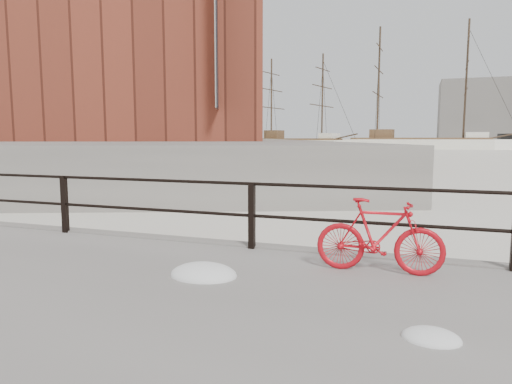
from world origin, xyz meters
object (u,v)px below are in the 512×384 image
Objects in this scene: bicycle at (379,236)px; workboat_near at (177,160)px; schooner_mid at (418,149)px; schooner_left at (296,148)px; workboat_far at (202,153)px.

workboat_near is at bearing 121.64° from bicycle.
schooner_mid is 1.41× the size of schooner_left.
workboat_far is (-4.49, -29.62, 0.00)m from schooner_left.
schooner_left reaches higher than workboat_near.
schooner_left is at bearing 68.87° from workboat_far.
schooner_mid is at bearing 40.79° from workboat_far.
schooner_left is 45.95m from workboat_near.
schooner_mid is at bearing 25.01° from schooner_left.
schooner_mid reaches higher than workboat_near.
workboat_far reaches higher than bicycle.
schooner_mid is at bearing 88.20° from bicycle.
schooner_mid is 2.92× the size of workboat_far.
bicycle is 81.32m from schooner_mid.
workboat_near is at bearing -76.83° from schooner_left.
bicycle is 0.07× the size of schooner_left.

